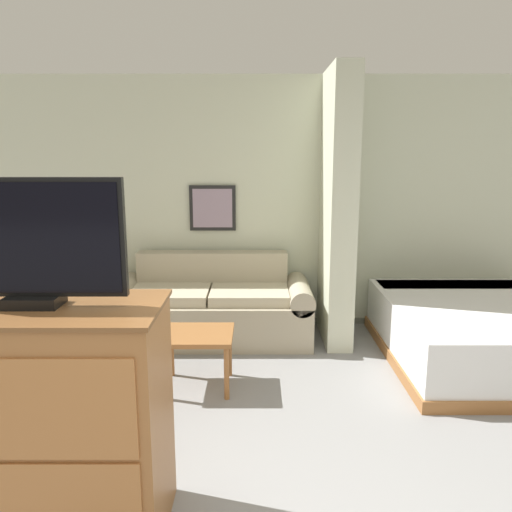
{
  "coord_description": "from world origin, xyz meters",
  "views": [
    {
      "loc": [
        -0.21,
        -1.56,
        1.82
      ],
      "look_at": [
        -0.22,
        2.19,
        1.05
      ],
      "focal_mm": 35.0,
      "sensor_mm": 36.0,
      "label": 1
    }
  ],
  "objects_px": {
    "couch": "(212,308)",
    "tv": "(30,243)",
    "tv_dresser": "(46,422)",
    "coffee_table": "(198,341)",
    "table_lamp": "(90,258)",
    "bed": "(481,332)"
  },
  "relations": [
    {
      "from": "table_lamp",
      "to": "tv",
      "type": "xyz_separation_m",
      "value": [
        0.63,
        -2.61,
        0.61
      ]
    },
    {
      "from": "couch",
      "to": "table_lamp",
      "type": "xyz_separation_m",
      "value": [
        -1.18,
        -0.02,
        0.52
      ]
    },
    {
      "from": "tv",
      "to": "bed",
      "type": "relative_size",
      "value": 0.45
    },
    {
      "from": "tv_dresser",
      "to": "bed",
      "type": "relative_size",
      "value": 0.6
    },
    {
      "from": "coffee_table",
      "to": "tv",
      "type": "height_order",
      "value": "tv"
    },
    {
      "from": "coffee_table",
      "to": "tv_dresser",
      "type": "relative_size",
      "value": 0.49
    },
    {
      "from": "coffee_table",
      "to": "tv_dresser",
      "type": "bearing_deg",
      "value": -109.46
    },
    {
      "from": "table_lamp",
      "to": "bed",
      "type": "bearing_deg",
      "value": -8.59
    },
    {
      "from": "tv_dresser",
      "to": "tv",
      "type": "height_order",
      "value": "tv"
    },
    {
      "from": "couch",
      "to": "bed",
      "type": "xyz_separation_m",
      "value": [
        2.45,
        -0.57,
        -0.04
      ]
    },
    {
      "from": "coffee_table",
      "to": "bed",
      "type": "bearing_deg",
      "value": 12.16
    },
    {
      "from": "couch",
      "to": "bed",
      "type": "height_order",
      "value": "couch"
    },
    {
      "from": "bed",
      "to": "couch",
      "type": "bearing_deg",
      "value": 167.01
    },
    {
      "from": "couch",
      "to": "tv",
      "type": "height_order",
      "value": "tv"
    },
    {
      "from": "table_lamp",
      "to": "tv",
      "type": "distance_m",
      "value": 2.75
    },
    {
      "from": "tv_dresser",
      "to": "coffee_table",
      "type": "bearing_deg",
      "value": 70.54
    },
    {
      "from": "bed",
      "to": "table_lamp",
      "type": "bearing_deg",
      "value": 171.41
    },
    {
      "from": "coffee_table",
      "to": "table_lamp",
      "type": "height_order",
      "value": "table_lamp"
    },
    {
      "from": "table_lamp",
      "to": "couch",
      "type": "bearing_deg",
      "value": 0.81
    },
    {
      "from": "tv_dresser",
      "to": "bed",
      "type": "xyz_separation_m",
      "value": [
        3.0,
        2.06,
        -0.31
      ]
    },
    {
      "from": "coffee_table",
      "to": "tv",
      "type": "distance_m",
      "value": 1.93
    },
    {
      "from": "tv",
      "to": "tv_dresser",
      "type": "bearing_deg",
      "value": -90.0
    }
  ]
}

